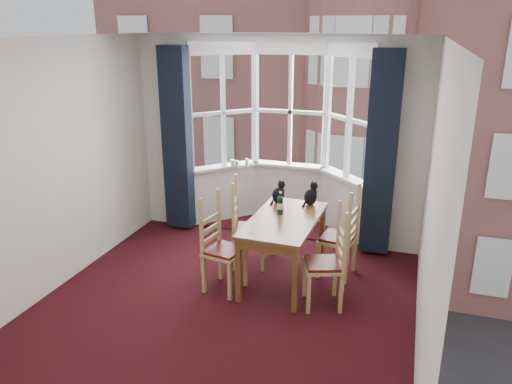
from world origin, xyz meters
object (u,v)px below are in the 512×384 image
at_px(chair_right_near, 332,265).
at_px(candle_short, 237,163).
at_px(chair_right_far, 345,240).
at_px(cat_left, 279,194).
at_px(wine_bottle, 280,204).
at_px(candle_extra, 247,163).
at_px(chair_left_near, 218,250).
at_px(cat_right, 311,196).
at_px(candle_tall, 233,163).
at_px(dining_table, 284,226).
at_px(chair_left_far, 242,230).

relative_size(chair_right_near, candle_short, 10.52).
xyz_separation_m(chair_right_far, cat_left, (-0.88, 0.19, 0.43)).
height_order(wine_bottle, candle_extra, wine_bottle).
relative_size(chair_left_near, chair_right_far, 1.00).
height_order(cat_left, candle_short, cat_left).
bearing_deg(chair_right_near, cat_right, 115.09).
height_order(cat_left, candle_tall, cat_left).
bearing_deg(chair_right_near, dining_table, 148.84).
bearing_deg(chair_left_far, chair_right_far, 3.53).
xyz_separation_m(dining_table, candle_extra, (-1.03, 1.67, 0.25)).
xyz_separation_m(candle_tall, candle_short, (0.05, 0.03, -0.01)).
bearing_deg(cat_left, candle_extra, 125.11).
xyz_separation_m(chair_right_near, candle_extra, (-1.66, 2.05, 0.46)).
bearing_deg(chair_right_far, candle_short, 144.24).
distance_m(cat_right, candle_extra, 1.65).
height_order(dining_table, candle_extra, candle_extra).
height_order(dining_table, candle_short, candle_short).
bearing_deg(chair_left_near, cat_left, 63.35).
bearing_deg(dining_table, chair_right_far, 24.95).
bearing_deg(dining_table, cat_left, 112.43).
height_order(cat_right, candle_extra, cat_right).
height_order(cat_left, wine_bottle, cat_left).
bearing_deg(candle_extra, wine_bottle, -58.61).
distance_m(wine_bottle, candle_extra, 1.81).
height_order(chair_left_far, cat_right, cat_right).
bearing_deg(dining_table, candle_short, 125.67).
bearing_deg(cat_left, candle_short, 130.46).
bearing_deg(cat_left, chair_right_far, -12.37).
bearing_deg(candle_short, wine_bottle, -54.20).
xyz_separation_m(chair_left_far, candle_extra, (-0.43, 1.43, 0.46)).
height_order(chair_left_far, wine_bottle, wine_bottle).
xyz_separation_m(cat_left, candle_tall, (-1.03, 1.11, 0.02)).
xyz_separation_m(chair_right_near, chair_right_far, (0.04, 0.69, 0.00)).
distance_m(cat_left, candle_tall, 1.52).
bearing_deg(candle_short, chair_left_far, -67.62).
distance_m(chair_left_near, candle_extra, 2.16).
bearing_deg(chair_right_far, dining_table, -155.05).
bearing_deg(chair_right_near, cat_left, 133.43).
distance_m(cat_right, candle_short, 1.75).
bearing_deg(cat_left, candle_tall, 132.77).
bearing_deg(candle_extra, dining_table, -58.41).
distance_m(chair_right_far, candle_short, 2.33).
distance_m(dining_table, wine_bottle, 0.27).
height_order(dining_table, chair_right_far, chair_right_far).
bearing_deg(chair_right_near, chair_left_far, 153.44).
relative_size(cat_right, wine_bottle, 1.10).
bearing_deg(candle_extra, chair_right_far, -38.61).
distance_m(chair_left_near, candle_short, 2.17).
bearing_deg(chair_left_near, candle_short, 104.02).
height_order(chair_right_far, candle_tall, candle_tall).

